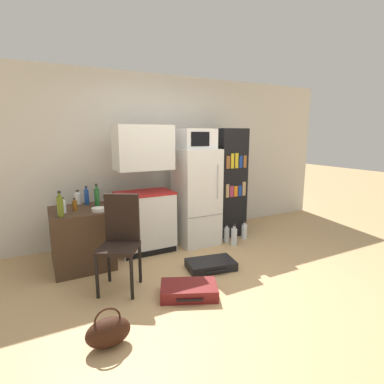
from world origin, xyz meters
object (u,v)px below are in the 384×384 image
at_px(bottle_clear_short, 63,207).
at_px(kitchen_hutch, 145,195).
at_px(bookshelf, 229,183).
at_px(suitcase_small_flat, 189,290).
at_px(microwave, 196,139).
at_px(water_bottle_middle, 234,236).
at_px(water_bottle_front, 244,231).
at_px(water_bottle_back, 227,235).
at_px(bowl, 99,210).
at_px(bottle_olive_oil, 60,206).
at_px(side_table, 82,238).
at_px(bottle_blue_soda, 87,197).
at_px(handbag, 108,332).
at_px(bottle_green_tall, 97,197).
at_px(refrigerator, 196,197).
at_px(bottle_milk_white, 78,198).
at_px(suitcase_large_flat, 211,265).
at_px(chair, 121,234).
at_px(bottle_amber_beer, 75,205).

bearing_deg(bottle_clear_short, kitchen_hutch, 11.05).
distance_m(kitchen_hutch, bookshelf, 1.49).
bearing_deg(suitcase_small_flat, bookshelf, 68.62).
distance_m(microwave, water_bottle_middle, 1.59).
distance_m(water_bottle_front, water_bottle_back, 0.35).
relative_size(kitchen_hutch, microwave, 3.52).
relative_size(kitchen_hutch, bowl, 10.91).
bearing_deg(bowl, bottle_olive_oil, -173.75).
height_order(side_table, bottle_blue_soda, bottle_blue_soda).
xyz_separation_m(handbag, water_bottle_middle, (2.20, 1.35, 0.02)).
xyz_separation_m(bottle_green_tall, water_bottle_middle, (1.92, -0.40, -0.73)).
distance_m(bookshelf, water_bottle_front, 0.84).
xyz_separation_m(refrigerator, suitcase_small_flat, (-0.84, -1.38, -0.67)).
distance_m(kitchen_hutch, suitcase_small_flat, 1.63).
xyz_separation_m(microwave, bookshelf, (0.67, 0.10, -0.73)).
bearing_deg(refrigerator, side_table, -177.70).
height_order(bookshelf, bottle_milk_white, bookshelf).
bearing_deg(suitcase_small_flat, bottle_milk_white, 141.74).
relative_size(bowl, water_bottle_front, 0.56).
relative_size(bottle_milk_white, water_bottle_back, 0.64).
bearing_deg(bowl, suitcase_large_flat, -27.97).
bearing_deg(bookshelf, bowl, -170.05).
relative_size(bottle_olive_oil, bottle_clear_short, 1.58).
distance_m(handbag, water_bottle_front, 2.96).
bearing_deg(side_table, water_bottle_middle, -8.91).
height_order(water_bottle_middle, water_bottle_back, water_bottle_middle).
relative_size(bottle_green_tall, chair, 0.29).
bearing_deg(bottle_amber_beer, chair, -63.23).
relative_size(bottle_milk_white, bottle_amber_beer, 1.22).
distance_m(bottle_blue_soda, suitcase_small_flat, 1.90).
relative_size(microwave, bookshelf, 0.29).
xyz_separation_m(bookshelf, chair, (-2.07, -0.94, -0.28)).
bearing_deg(bowl, refrigerator, 10.60).
relative_size(bookshelf, water_bottle_back, 6.00).
relative_size(chair, water_bottle_back, 3.52).
xyz_separation_m(bowl, water_bottle_middle, (1.96, -0.12, -0.63)).
bearing_deg(bottle_blue_soda, bottle_amber_beer, -123.94).
height_order(side_table, bowl, bowl).
height_order(microwave, chair, microwave).
relative_size(bottle_milk_white, suitcase_small_flat, 0.28).
bearing_deg(chair, refrigerator, 62.12).
bearing_deg(water_bottle_front, handbag, -148.89).
distance_m(bookshelf, chair, 2.29).
distance_m(bookshelf, bottle_clear_short, 2.60).
distance_m(bottle_olive_oil, suitcase_large_flat, 1.94).
relative_size(chair, suitcase_small_flat, 1.52).
bearing_deg(kitchen_hutch, bottle_blue_soda, 170.51).
xyz_separation_m(bottle_milk_white, bottle_amber_beer, (-0.08, -0.34, -0.01)).
distance_m(suitcase_small_flat, water_bottle_back, 1.71).
relative_size(side_table, chair, 0.72).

